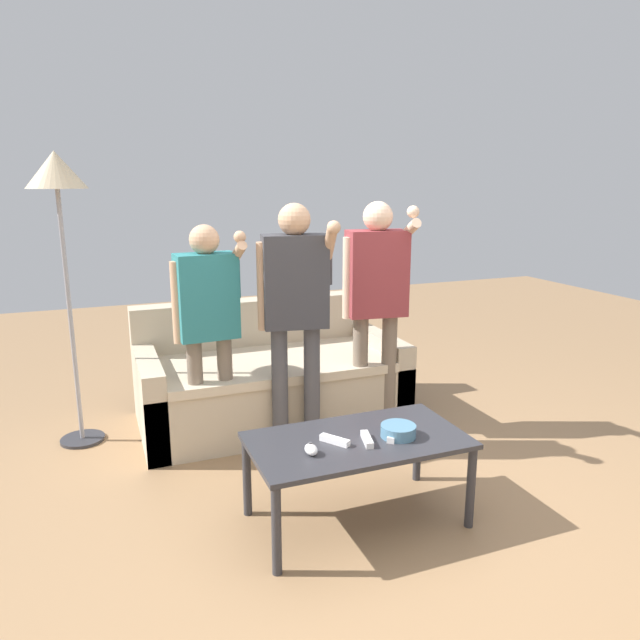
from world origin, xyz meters
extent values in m
plane|color=#93704C|center=(0.00, 0.00, 0.00)|extent=(12.00, 12.00, 0.00)
cube|color=#B7A88E|center=(-0.18, 1.43, 0.21)|extent=(1.81, 0.94, 0.41)
cube|color=#C6B59A|center=(-0.18, 1.35, 0.44)|extent=(1.53, 0.82, 0.06)
cube|color=#B7A88E|center=(-0.18, 1.81, 0.61)|extent=(1.81, 0.18, 0.40)
cube|color=#B7A88E|center=(-1.01, 1.43, 0.28)|extent=(0.14, 0.94, 0.57)
cube|color=#B7A88E|center=(0.66, 1.43, 0.28)|extent=(0.14, 0.94, 0.57)
cube|color=#2D2D33|center=(-0.15, 0.03, 0.44)|extent=(1.06, 0.57, 0.03)
cylinder|color=#2D2D33|center=(-0.65, -0.23, 0.21)|extent=(0.04, 0.04, 0.42)
cylinder|color=#2D2D33|center=(0.35, -0.23, 0.21)|extent=(0.04, 0.04, 0.42)
cylinder|color=#2D2D33|center=(-0.65, 0.28, 0.21)|extent=(0.04, 0.04, 0.42)
cylinder|color=#2D2D33|center=(0.35, 0.28, 0.21)|extent=(0.04, 0.04, 0.42)
cylinder|color=teal|center=(0.05, -0.03, 0.48)|extent=(0.17, 0.17, 0.06)
ellipsoid|color=white|center=(-0.42, -0.05, 0.47)|extent=(0.06, 0.09, 0.05)
cylinder|color=#4C4C51|center=(-0.42, -0.04, 0.50)|extent=(0.02, 0.02, 0.01)
cylinder|color=#2D2D33|center=(-1.45, 1.54, 0.01)|extent=(0.28, 0.28, 0.02)
cylinder|color=gray|center=(-1.45, 1.54, 0.83)|extent=(0.03, 0.03, 1.61)
cone|color=#C1AD89|center=(-1.45, 1.54, 1.74)|extent=(0.36, 0.36, 0.22)
cylinder|color=#756656|center=(-0.76, 1.06, 0.37)|extent=(0.09, 0.09, 0.75)
cylinder|color=#756656|center=(-0.57, 1.07, 0.37)|extent=(0.09, 0.09, 0.75)
cube|color=#28757A|center=(-0.67, 1.06, 1.01)|extent=(0.37, 0.21, 0.51)
sphere|color=tan|center=(-0.67, 1.06, 1.34)|extent=(0.18, 0.18, 0.18)
cylinder|color=tan|center=(-0.84, 1.05, 0.98)|extent=(0.07, 0.07, 0.49)
cylinder|color=#28757A|center=(-0.49, 1.08, 1.10)|extent=(0.07, 0.07, 0.24)
cylinder|color=tan|center=(-0.49, 1.01, 1.26)|extent=(0.08, 0.24, 0.17)
sphere|color=tan|center=(-0.48, 0.95, 1.36)|extent=(0.07, 0.07, 0.07)
cylinder|color=#47474C|center=(-0.27, 0.92, 0.41)|extent=(0.10, 0.10, 0.81)
cylinder|color=#47474C|center=(-0.07, 0.89, 0.41)|extent=(0.10, 0.10, 0.81)
cube|color=#38383D|center=(-0.17, 0.90, 1.09)|extent=(0.42, 0.27, 0.56)
sphere|color=tan|center=(-0.17, 0.90, 1.46)|extent=(0.19, 0.19, 0.19)
cylinder|color=tan|center=(-0.35, 0.94, 1.07)|extent=(0.07, 0.07, 0.53)
cylinder|color=#38383D|center=(0.02, 0.87, 1.20)|extent=(0.07, 0.07, 0.26)
cylinder|color=tan|center=(0.01, 0.77, 1.34)|extent=(0.10, 0.23, 0.24)
sphere|color=tan|center=(-0.01, 0.67, 1.42)|extent=(0.08, 0.08, 0.08)
cylinder|color=#756656|center=(0.33, 1.02, 0.41)|extent=(0.10, 0.10, 0.81)
cylinder|color=#756656|center=(0.53, 0.99, 0.41)|extent=(0.10, 0.10, 0.81)
cube|color=brown|center=(0.43, 1.00, 1.09)|extent=(0.41, 0.25, 0.56)
sphere|color=beige|center=(0.43, 1.00, 1.46)|extent=(0.19, 0.19, 0.19)
cylinder|color=beige|center=(0.24, 1.03, 1.07)|extent=(0.07, 0.07, 0.53)
cylinder|color=brown|center=(0.62, 0.97, 1.20)|extent=(0.07, 0.07, 0.26)
cylinder|color=beige|center=(0.61, 0.92, 1.37)|extent=(0.10, 0.27, 0.17)
sphere|color=beige|center=(0.61, 0.86, 1.49)|extent=(0.08, 0.08, 0.08)
cube|color=white|center=(0.02, -0.03, 0.46)|extent=(0.12, 0.15, 0.03)
cylinder|color=silver|center=(0.04, 0.00, 0.48)|extent=(0.01, 0.01, 0.00)
cube|color=silver|center=(-0.01, -0.06, 0.48)|extent=(0.02, 0.02, 0.00)
cube|color=white|center=(-0.13, -0.03, 0.46)|extent=(0.07, 0.16, 0.03)
cylinder|color=silver|center=(-0.12, 0.00, 0.48)|extent=(0.01, 0.01, 0.00)
cube|color=silver|center=(-0.14, -0.08, 0.48)|extent=(0.02, 0.02, 0.00)
cube|color=white|center=(-0.27, 0.02, 0.46)|extent=(0.12, 0.15, 0.03)
cylinder|color=silver|center=(-0.29, 0.04, 0.48)|extent=(0.01, 0.01, 0.00)
cube|color=silver|center=(-0.25, -0.02, 0.48)|extent=(0.02, 0.02, 0.00)
camera|label=1|loc=(-1.29, -2.39, 1.68)|focal=32.96mm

